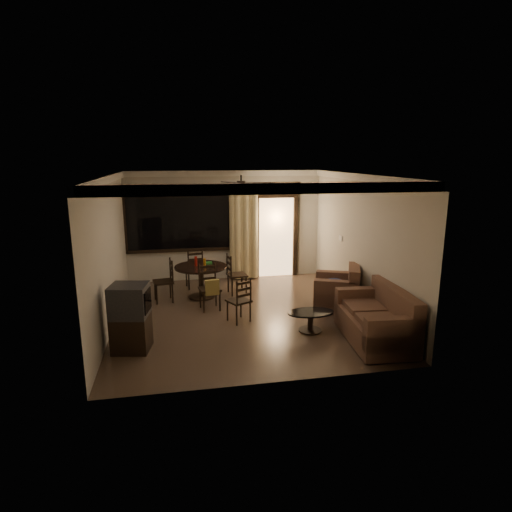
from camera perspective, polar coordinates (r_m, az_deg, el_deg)
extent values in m
plane|color=#7F6651|center=(8.80, -1.86, -7.79)|extent=(5.50, 5.50, 0.00)
plane|color=beige|center=(11.08, -4.15, 4.05)|extent=(5.00, 0.00, 5.00)
plane|color=beige|center=(5.79, 2.32, -4.35)|extent=(5.00, 0.00, 5.00)
plane|color=beige|center=(8.40, -19.03, 0.44)|extent=(0.00, 5.50, 5.50)
plane|color=beige|center=(9.12, 13.78, 1.75)|extent=(0.00, 5.50, 5.50)
plane|color=white|center=(8.23, -2.01, 10.75)|extent=(5.50, 5.50, 0.00)
cube|color=black|center=(10.96, -9.89, 4.71)|extent=(2.70, 0.04, 1.45)
cylinder|color=black|center=(10.78, -9.51, 8.90)|extent=(3.20, 0.03, 0.03)
cube|color=#FFC684|center=(11.33, 2.70, 2.47)|extent=(0.91, 0.03, 2.08)
cube|color=white|center=(10.08, 11.22, 2.35)|extent=(0.02, 0.18, 0.12)
cylinder|color=black|center=(8.23, -2.00, 10.33)|extent=(0.03, 0.03, 0.12)
cylinder|color=black|center=(8.24, -2.00, 9.71)|extent=(0.16, 0.16, 0.08)
cylinder|color=black|center=(9.71, -7.37, -1.44)|extent=(1.18, 1.18, 0.04)
cylinder|color=black|center=(9.80, -7.31, -3.45)|extent=(0.12, 0.12, 0.69)
cylinder|color=black|center=(9.91, -7.25, -5.38)|extent=(0.59, 0.59, 0.03)
cylinder|color=maroon|center=(9.70, -8.02, -0.68)|extent=(0.06, 0.06, 0.22)
cylinder|color=#BA7013|center=(9.65, -6.87, -0.84)|extent=(0.06, 0.06, 0.18)
cube|color=#288830|center=(9.85, -6.29, -0.93)|extent=(0.14, 0.10, 0.05)
cube|color=black|center=(9.65, -12.27, -3.37)|extent=(0.48, 0.48, 0.04)
cube|color=black|center=(9.98, -2.54, -2.54)|extent=(0.48, 0.48, 0.04)
cube|color=black|center=(8.98, -6.19, -4.38)|extent=(0.48, 0.48, 0.04)
cube|color=#A49846|center=(8.74, -5.86, -4.19)|extent=(0.29, 0.12, 0.32)
cube|color=black|center=(10.53, -8.23, -1.82)|extent=(0.48, 0.48, 0.04)
cube|color=black|center=(7.46, -16.26, -9.83)|extent=(0.67, 0.62, 0.59)
cube|color=black|center=(7.26, -16.54, -5.74)|extent=(0.67, 0.62, 0.53)
cube|color=black|center=(7.19, -14.26, -5.79)|extent=(0.09, 0.42, 0.36)
cube|color=#42251E|center=(7.79, 15.47, -9.24)|extent=(1.07, 1.81, 0.43)
cube|color=#42251E|center=(7.79, 18.07, -6.57)|extent=(0.36, 1.75, 0.71)
cube|color=#42251E|center=(7.05, 17.87, -9.90)|extent=(0.94, 0.27, 0.54)
cube|color=#42251E|center=(8.39, 13.66, -5.92)|extent=(0.94, 0.27, 0.54)
cube|color=#42251E|center=(7.68, 15.20, -7.54)|extent=(0.78, 1.57, 0.13)
cube|color=#42251E|center=(9.22, 10.63, -5.49)|extent=(1.17, 1.17, 0.42)
cube|color=#42251E|center=(9.12, 12.89, -3.50)|extent=(0.54, 0.91, 0.69)
cube|color=#42251E|center=(8.81, 10.65, -4.91)|extent=(0.91, 0.52, 0.53)
cube|color=#42251E|center=(9.49, 10.72, -3.61)|extent=(0.91, 0.52, 0.53)
cube|color=#42251E|center=(9.14, 10.36, -4.03)|extent=(0.85, 0.88, 0.13)
ellipsoid|color=navy|center=(9.11, 10.39, -3.35)|extent=(0.38, 0.32, 0.11)
ellipsoid|color=black|center=(7.93, 7.29, -7.47)|extent=(0.86, 0.52, 0.03)
cylinder|color=black|center=(8.00, 7.26, -8.69)|extent=(0.10, 0.10, 0.34)
cylinder|color=black|center=(8.06, 7.22, -9.80)|extent=(0.42, 0.42, 0.03)
cube|color=black|center=(8.31, -2.32, -5.99)|extent=(0.52, 0.52, 0.04)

